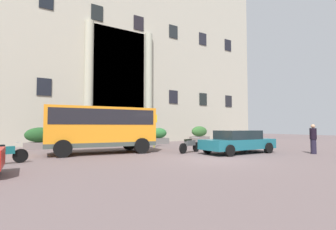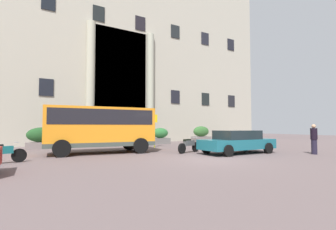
{
  "view_description": "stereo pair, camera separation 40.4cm",
  "coord_description": "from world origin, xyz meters",
  "px_view_note": "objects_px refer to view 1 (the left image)",
  "views": [
    {
      "loc": [
        -8.05,
        -8.77,
        1.56
      ],
      "look_at": [
        1.03,
        5.77,
        2.38
      ],
      "focal_mm": 26.02,
      "sensor_mm": 36.0,
      "label": 1
    },
    {
      "loc": [
        -7.71,
        -8.98,
        1.56
      ],
      "look_at": [
        1.03,
        5.77,
        2.38
      ],
      "focal_mm": 26.02,
      "sensor_mm": 36.0,
      "label": 2
    }
  ],
  "objects_px": {
    "hedge_planter_entrance_right": "(224,136)",
    "hedge_planter_east": "(40,139)",
    "scooter_by_planter": "(238,142)",
    "bus_stop_sign": "(154,127)",
    "pedestrian_man_crossing": "(313,139)",
    "hedge_planter_west": "(159,136)",
    "hedge_planter_far_east": "(199,135)",
    "parked_compact_extra": "(238,141)",
    "hedge_planter_entrance_left": "(124,137)",
    "orange_minibus": "(101,126)",
    "motorcycle_near_kerb": "(189,145)",
    "motorcycle_far_end": "(1,154)"
  },
  "relations": [
    {
      "from": "hedge_planter_entrance_right",
      "to": "hedge_planter_east",
      "type": "bearing_deg",
      "value": -179.12
    },
    {
      "from": "hedge_planter_east",
      "to": "scooter_by_planter",
      "type": "height_order",
      "value": "hedge_planter_east"
    },
    {
      "from": "bus_stop_sign",
      "to": "pedestrian_man_crossing",
      "type": "relative_size",
      "value": 1.46
    },
    {
      "from": "hedge_planter_west",
      "to": "scooter_by_planter",
      "type": "relative_size",
      "value": 0.81
    },
    {
      "from": "hedge_planter_far_east",
      "to": "parked_compact_extra",
      "type": "relative_size",
      "value": 0.41
    },
    {
      "from": "hedge_planter_entrance_left",
      "to": "hedge_planter_east",
      "type": "distance_m",
      "value": 6.29
    },
    {
      "from": "orange_minibus",
      "to": "parked_compact_extra",
      "type": "relative_size",
      "value": 1.35
    },
    {
      "from": "hedge_planter_far_east",
      "to": "motorcycle_near_kerb",
      "type": "relative_size",
      "value": 1.01
    },
    {
      "from": "orange_minibus",
      "to": "hedge_planter_far_east",
      "type": "relative_size",
      "value": 3.27
    },
    {
      "from": "hedge_planter_entrance_right",
      "to": "pedestrian_man_crossing",
      "type": "distance_m",
      "value": 12.85
    },
    {
      "from": "orange_minibus",
      "to": "hedge_planter_far_east",
      "type": "height_order",
      "value": "orange_minibus"
    },
    {
      "from": "hedge_planter_east",
      "to": "orange_minibus",
      "type": "bearing_deg",
      "value": -59.95
    },
    {
      "from": "bus_stop_sign",
      "to": "motorcycle_far_end",
      "type": "height_order",
      "value": "bus_stop_sign"
    },
    {
      "from": "scooter_by_planter",
      "to": "orange_minibus",
      "type": "bearing_deg",
      "value": 155.31
    },
    {
      "from": "hedge_planter_east",
      "to": "scooter_by_planter",
      "type": "relative_size",
      "value": 1.03
    },
    {
      "from": "hedge_planter_west",
      "to": "hedge_planter_entrance_left",
      "type": "height_order",
      "value": "hedge_planter_west"
    },
    {
      "from": "hedge_planter_entrance_left",
      "to": "pedestrian_man_crossing",
      "type": "height_order",
      "value": "pedestrian_man_crossing"
    },
    {
      "from": "hedge_planter_entrance_left",
      "to": "motorcycle_near_kerb",
      "type": "height_order",
      "value": "hedge_planter_entrance_left"
    },
    {
      "from": "pedestrian_man_crossing",
      "to": "motorcycle_far_end",
      "type": "bearing_deg",
      "value": 84.4
    },
    {
      "from": "bus_stop_sign",
      "to": "hedge_planter_east",
      "type": "distance_m",
      "value": 8.01
    },
    {
      "from": "hedge_planter_entrance_left",
      "to": "scooter_by_planter",
      "type": "relative_size",
      "value": 0.87
    },
    {
      "from": "hedge_planter_far_east",
      "to": "parked_compact_extra",
      "type": "height_order",
      "value": "hedge_planter_far_east"
    },
    {
      "from": "bus_stop_sign",
      "to": "hedge_planter_far_east",
      "type": "xyz_separation_m",
      "value": [
        6.7,
        2.85,
        -0.76
      ]
    },
    {
      "from": "hedge_planter_west",
      "to": "hedge_planter_east",
      "type": "bearing_deg",
      "value": -178.41
    },
    {
      "from": "parked_compact_extra",
      "to": "scooter_by_planter",
      "type": "bearing_deg",
      "value": 43.0
    },
    {
      "from": "orange_minibus",
      "to": "motorcycle_far_end",
      "type": "xyz_separation_m",
      "value": [
        -4.77,
        -2.13,
        -1.14
      ]
    },
    {
      "from": "hedge_planter_far_east",
      "to": "motorcycle_far_end",
      "type": "distance_m",
      "value": 17.4
    },
    {
      "from": "hedge_planter_far_east",
      "to": "pedestrian_man_crossing",
      "type": "relative_size",
      "value": 1.12
    },
    {
      "from": "scooter_by_planter",
      "to": "motorcycle_far_end",
      "type": "xyz_separation_m",
      "value": [
        -14.07,
        -0.05,
        -0.0
      ]
    },
    {
      "from": "hedge_planter_entrance_left",
      "to": "hedge_planter_east",
      "type": "xyz_separation_m",
      "value": [
        -6.29,
        -0.15,
        0.06
      ]
    },
    {
      "from": "hedge_planter_east",
      "to": "pedestrian_man_crossing",
      "type": "height_order",
      "value": "pedestrian_man_crossing"
    },
    {
      "from": "orange_minibus",
      "to": "hedge_planter_entrance_left",
      "type": "xyz_separation_m",
      "value": [
        3.48,
        5.0,
        -0.93
      ]
    },
    {
      "from": "motorcycle_far_end",
      "to": "hedge_planter_entrance_right",
      "type": "bearing_deg",
      "value": 3.13
    },
    {
      "from": "hedge_planter_west",
      "to": "bus_stop_sign",
      "type": "bearing_deg",
      "value": -125.01
    },
    {
      "from": "hedge_planter_entrance_right",
      "to": "hedge_planter_entrance_left",
      "type": "relative_size",
      "value": 0.92
    },
    {
      "from": "hedge_planter_west",
      "to": "motorcycle_near_kerb",
      "type": "relative_size",
      "value": 0.86
    },
    {
      "from": "parked_compact_extra",
      "to": "motorcycle_near_kerb",
      "type": "height_order",
      "value": "parked_compact_extra"
    },
    {
      "from": "orange_minibus",
      "to": "motorcycle_near_kerb",
      "type": "relative_size",
      "value": 3.32
    },
    {
      "from": "hedge_planter_entrance_left",
      "to": "pedestrian_man_crossing",
      "type": "relative_size",
      "value": 1.02
    },
    {
      "from": "hedge_planter_far_east",
      "to": "orange_minibus",
      "type": "bearing_deg",
      "value": -157.56
    },
    {
      "from": "bus_stop_sign",
      "to": "motorcycle_near_kerb",
      "type": "relative_size",
      "value": 1.32
    },
    {
      "from": "hedge_planter_far_east",
      "to": "scooter_by_planter",
      "type": "xyz_separation_m",
      "value": [
        -1.95,
        -6.73,
        -0.32
      ]
    },
    {
      "from": "hedge_planter_west",
      "to": "motorcycle_far_end",
      "type": "xyz_separation_m",
      "value": [
        -11.65,
        -7.25,
        -0.24
      ]
    },
    {
      "from": "hedge_planter_east",
      "to": "scooter_by_planter",
      "type": "bearing_deg",
      "value": -29.79
    },
    {
      "from": "bus_stop_sign",
      "to": "hedge_planter_entrance_left",
      "type": "distance_m",
      "value": 3.49
    },
    {
      "from": "hedge_planter_far_east",
      "to": "parked_compact_extra",
      "type": "xyz_separation_m",
      "value": [
        -4.42,
        -8.94,
        -0.08
      ]
    },
    {
      "from": "hedge_planter_east",
      "to": "motorcycle_far_end",
      "type": "relative_size",
      "value": 1.06
    },
    {
      "from": "hedge_planter_east",
      "to": "parked_compact_extra",
      "type": "distance_m",
      "value": 13.28
    },
    {
      "from": "pedestrian_man_crossing",
      "to": "hedge_planter_entrance_left",
      "type": "bearing_deg",
      "value": 41.55
    },
    {
      "from": "motorcycle_far_end",
      "to": "pedestrian_man_crossing",
      "type": "relative_size",
      "value": 1.14
    }
  ]
}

